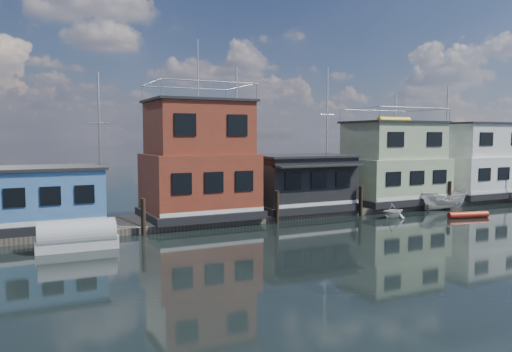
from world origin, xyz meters
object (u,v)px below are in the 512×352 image
dinghy_white (393,210)px  houseboat_red (199,162)px  houseboat_dark (300,182)px  houseboat_green (393,164)px  houseboat_white (477,161)px  motorboat (445,200)px  red_kayak (468,215)px  tarp_runabout (77,237)px  houseboat_blue (48,198)px

dinghy_white → houseboat_red: bearing=65.7°
houseboat_dark → dinghy_white: (5.12, -4.45, -1.89)m
houseboat_green → houseboat_white: (10.00, -0.00, -0.01)m
motorboat → red_kayak: 4.05m
tarp_runabout → red_kayak: 26.41m
houseboat_dark → houseboat_green: size_ratio=0.88×
houseboat_white → motorboat: bearing=-156.5°
houseboat_green → red_kayak: (0.84, -6.96, -3.32)m
dinghy_white → motorboat: motorboat is taller
houseboat_red → red_kayak: bearing=-21.3°
houseboat_blue → houseboat_white: size_ratio=0.76×
houseboat_red → motorboat: (19.45, -3.28, -3.31)m
houseboat_red → tarp_runabout: houseboat_red is taller
houseboat_blue → houseboat_red: (9.50, 0.00, 1.90)m
houseboat_red → tarp_runabout: (-8.48, -4.86, -3.49)m
dinghy_white → red_kayak: dinghy_white is taller
motorboat → red_kayak: motorboat is taller
houseboat_green → dinghy_white: bearing=-131.0°
houseboat_dark → tarp_runabout: bearing=-163.6°
houseboat_green → tarp_runabout: bearing=-169.2°
tarp_runabout → houseboat_blue: bearing=103.9°
dinghy_white → tarp_runabout: 21.60m
houseboat_red → houseboat_green: bearing=0.0°
houseboat_blue → houseboat_red: houseboat_red is taller
tarp_runabout → red_kayak: (26.32, -2.10, -0.38)m
motorboat → red_kayak: (-1.61, -3.68, -0.57)m
houseboat_green → houseboat_white: size_ratio=1.00×
houseboat_blue → dinghy_white: houseboat_blue is taller
houseboat_white → tarp_runabout: (-35.48, -4.86, -2.93)m
motorboat → houseboat_blue: bearing=95.7°
houseboat_green → dinghy_white: size_ratio=4.21×
motorboat → tarp_runabout: (-27.93, -1.58, -0.19)m
houseboat_red → dinghy_white: size_ratio=5.95×
houseboat_blue → motorboat: size_ratio=1.55×
motorboat → red_kayak: size_ratio=1.32×
houseboat_dark → motorboat: bearing=-15.9°
houseboat_red → tarp_runabout: size_ratio=2.90×
motorboat → houseboat_dark: bearing=86.2°
houseboat_blue → red_kayak: 28.28m
red_kayak → houseboat_blue: bearing=178.4°
dinghy_white → motorboat: 6.45m
tarp_runabout → red_kayak: tarp_runabout is taller
houseboat_red → tarp_runabout: 10.38m
houseboat_white → motorboat: size_ratio=2.03×
tarp_runabout → red_kayak: bearing=-2.5°
houseboat_green → houseboat_dark: bearing=-179.9°
houseboat_green → houseboat_white: bearing=-0.0°
houseboat_blue → motorboat: 29.17m
motorboat → red_kayak: bearing=168.5°
red_kayak → houseboat_white: bearing=50.0°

